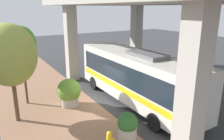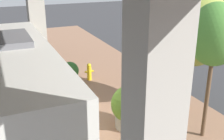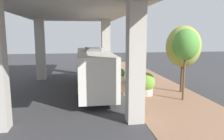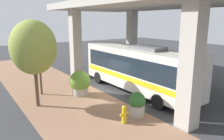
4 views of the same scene
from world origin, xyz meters
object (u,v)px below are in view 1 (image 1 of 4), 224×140
at_px(bus, 135,75).
at_px(planter_front, 127,126).
at_px(planter_middle, 69,92).
at_px(street_tree_near, 21,44).
at_px(street_tree_far, 10,55).

bearing_deg(bus, planter_front, -131.10).
bearing_deg(planter_front, planter_middle, 101.81).
relative_size(bus, planter_middle, 5.77).
height_order(street_tree_near, street_tree_far, street_tree_far).
height_order(bus, planter_front, bus).
relative_size(planter_front, street_tree_far, 0.26).
relative_size(planter_front, street_tree_near, 0.27).
bearing_deg(planter_front, bus, 48.90).
distance_m(bus, street_tree_far, 7.59).
bearing_deg(planter_middle, street_tree_near, 143.31).
relative_size(planter_middle, street_tree_near, 0.35).
bearing_deg(planter_middle, bus, -24.56).
height_order(planter_middle, street_tree_far, street_tree_far).
bearing_deg(bus, planter_middle, 155.44).
bearing_deg(street_tree_near, planter_front, -63.59).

